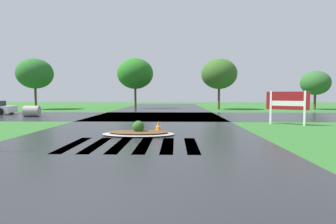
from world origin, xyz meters
name	(u,v)px	position (x,y,z in m)	size (l,w,h in m)	color
ground_plane	(75,215)	(0.00, 0.00, -0.05)	(120.00, 120.00, 0.10)	#2D6628
asphalt_roadway	(144,130)	(0.00, 10.00, 0.00)	(10.98, 80.00, 0.01)	#232628
asphalt_cross_road	(157,116)	(0.00, 19.46, 0.00)	(90.00, 9.89, 0.01)	#232628
crosswalk_stripes	(132,145)	(0.00, 5.88, 0.00)	(4.95, 3.34, 0.01)	white
estate_billboard	(287,102)	(8.66, 12.98, 1.41)	(2.23, 1.31, 2.13)	white
median_island	(138,132)	(-0.09, 8.38, 0.13)	(3.40, 1.77, 0.68)	#9E9B93
drainage_pipe_stack	(32,111)	(-10.69, 18.78, 0.46)	(1.35, 1.07, 0.92)	#9E9B93
traffic_cone	(158,128)	(0.81, 8.96, 0.29)	(0.39, 0.39, 0.60)	orange
background_treeline	(155,75)	(-0.94, 30.60, 4.35)	(39.05, 6.65, 6.63)	#4C3823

